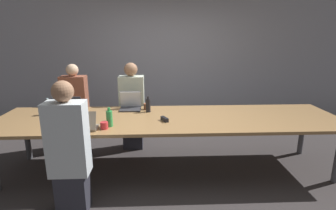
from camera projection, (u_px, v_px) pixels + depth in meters
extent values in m
plane|color=#383333|center=(169.00, 169.00, 3.77)|extent=(24.00, 24.00, 0.00)
cube|color=#9999A3|center=(164.00, 58.00, 5.52)|extent=(12.00, 0.06, 2.80)
cube|color=#9E7547|center=(169.00, 119.00, 3.57)|extent=(4.66, 1.22, 0.04)
cylinder|color=#4C4C51|center=(27.00, 136.00, 3.99)|extent=(0.08, 0.08, 0.74)
cylinder|color=#4C4C51|center=(302.00, 132.00, 4.18)|extent=(0.08, 0.08, 0.74)
cube|color=#333338|center=(130.00, 109.00, 3.92)|extent=(0.31, 0.25, 0.02)
cube|color=#333338|center=(131.00, 99.00, 3.99)|extent=(0.32, 0.07, 0.25)
cube|color=silver|center=(131.00, 99.00, 3.98)|extent=(0.31, 0.07, 0.24)
cube|color=#2D2D38|center=(133.00, 135.00, 4.45)|extent=(0.32, 0.24, 0.45)
cube|color=beige|center=(132.00, 100.00, 4.29)|extent=(0.40, 0.24, 0.78)
sphere|color=#9E7051|center=(131.00, 69.00, 4.16)|extent=(0.22, 0.22, 0.22)
cylinder|color=brown|center=(147.00, 106.00, 3.95)|extent=(0.09, 0.09, 0.09)
cylinder|color=black|center=(148.00, 106.00, 3.80)|extent=(0.07, 0.07, 0.19)
cylinder|color=black|center=(148.00, 98.00, 3.77)|extent=(0.03, 0.03, 0.04)
cube|color=#333338|center=(70.00, 111.00, 3.82)|extent=(0.31, 0.21, 0.02)
cube|color=#333338|center=(71.00, 103.00, 3.86)|extent=(0.31, 0.10, 0.20)
cube|color=black|center=(71.00, 103.00, 3.86)|extent=(0.31, 0.10, 0.20)
cube|color=#2D2D38|center=(78.00, 135.00, 4.46)|extent=(0.32, 0.24, 0.45)
cube|color=brown|center=(75.00, 100.00, 4.30)|extent=(0.40, 0.24, 0.78)
sphere|color=beige|center=(72.00, 70.00, 4.17)|extent=(0.19, 0.19, 0.19)
cylinder|color=red|center=(54.00, 109.00, 3.80)|extent=(0.07, 0.07, 0.10)
cylinder|color=#ADD1E0|center=(48.00, 108.00, 3.68)|extent=(0.07, 0.07, 0.19)
cylinder|color=#ADD1E0|center=(47.00, 100.00, 3.65)|extent=(0.03, 0.03, 0.04)
cube|color=gray|center=(84.00, 128.00, 3.14)|extent=(0.32, 0.21, 0.02)
cube|color=gray|center=(82.00, 121.00, 3.04)|extent=(0.32, 0.10, 0.20)
cube|color=#0F1933|center=(82.00, 121.00, 3.05)|extent=(0.32, 0.09, 0.20)
cube|color=#2D2D38|center=(73.00, 192.00, 2.83)|extent=(0.32, 0.24, 0.45)
cube|color=silver|center=(68.00, 139.00, 2.67)|extent=(0.40, 0.24, 0.78)
sphere|color=#9E7051|center=(62.00, 91.00, 2.54)|extent=(0.21, 0.21, 0.21)
cylinder|color=red|center=(104.00, 125.00, 3.13)|extent=(0.09, 0.09, 0.09)
cylinder|color=green|center=(109.00, 119.00, 3.20)|extent=(0.08, 0.08, 0.19)
cylinder|color=green|center=(109.00, 109.00, 3.17)|extent=(0.03, 0.03, 0.04)
cube|color=black|center=(165.00, 119.00, 3.41)|extent=(0.11, 0.15, 0.05)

